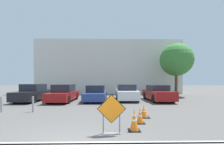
# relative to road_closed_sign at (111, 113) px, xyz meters

# --- Properties ---
(ground_plane) EXTENTS (96.00, 96.00, 0.00)m
(ground_plane) POSITION_rel_road_closed_sign_xyz_m (-1.33, 8.93, -0.76)
(ground_plane) COLOR #565451
(curb_lip) EXTENTS (29.73, 0.20, 0.14)m
(curb_lip) POSITION_rel_road_closed_sign_xyz_m (-1.33, -1.07, -0.69)
(curb_lip) COLOR #ADAAA3
(curb_lip) RESTS_ON ground_plane
(road_closed_sign) EXTENTS (1.02, 0.20, 1.40)m
(road_closed_sign) POSITION_rel_road_closed_sign_xyz_m (0.00, 0.00, 0.00)
(road_closed_sign) COLOR black
(road_closed_sign) RESTS_ON ground_plane
(traffic_cone_nearest) EXTENTS (0.44, 0.44, 0.80)m
(traffic_cone_nearest) POSITION_rel_road_closed_sign_xyz_m (0.86, 0.35, -0.37)
(traffic_cone_nearest) COLOR black
(traffic_cone_nearest) RESTS_ON ground_plane
(traffic_cone_second) EXTENTS (0.41, 0.41, 0.68)m
(traffic_cone_second) POSITION_rel_road_closed_sign_xyz_m (1.28, 1.32, -0.43)
(traffic_cone_second) COLOR black
(traffic_cone_second) RESTS_ON ground_plane
(traffic_cone_third) EXTENTS (0.54, 0.54, 0.63)m
(traffic_cone_third) POSITION_rel_road_closed_sign_xyz_m (1.69, 2.36, -0.46)
(traffic_cone_third) COLOR black
(traffic_cone_third) RESTS_ON ground_plane
(parked_car_nearest) EXTENTS (1.84, 4.69, 1.58)m
(parked_car_nearest) POSITION_rel_road_closed_sign_xyz_m (-7.16, 8.86, -0.04)
(parked_car_nearest) COLOR black
(parked_car_nearest) RESTS_ON ground_plane
(parked_car_second) EXTENTS (1.97, 4.51, 1.54)m
(parked_car_second) POSITION_rel_road_closed_sign_xyz_m (-4.25, 8.50, -0.06)
(parked_car_second) COLOR maroon
(parked_car_second) RESTS_ON ground_plane
(parked_car_third) EXTENTS (1.98, 4.57, 1.46)m
(parked_car_third) POSITION_rel_road_closed_sign_xyz_m (-1.34, 8.93, -0.10)
(parked_car_third) COLOR navy
(parked_car_third) RESTS_ON ground_plane
(parked_car_fourth) EXTENTS (1.97, 4.05, 1.52)m
(parked_car_fourth) POSITION_rel_road_closed_sign_xyz_m (1.57, 9.11, -0.05)
(parked_car_fourth) COLOR silver
(parked_car_fourth) RESTS_ON ground_plane
(parked_car_fifth) EXTENTS (1.97, 4.53, 1.48)m
(parked_car_fifth) POSITION_rel_road_closed_sign_xyz_m (4.48, 8.77, -0.06)
(parked_car_fifth) COLOR maroon
(parked_car_fifth) RESTS_ON ground_plane
(bollard_nearest) EXTENTS (0.12, 0.12, 0.95)m
(bollard_nearest) POSITION_rel_road_closed_sign_xyz_m (-4.65, 3.80, -0.26)
(bollard_nearest) COLOR gray
(bollard_nearest) RESTS_ON ground_plane
(bollard_second) EXTENTS (0.12, 0.12, 0.98)m
(bollard_second) POSITION_rel_road_closed_sign_xyz_m (-6.52, 3.80, -0.24)
(bollard_second) COLOR gray
(bollard_second) RESTS_ON ground_plane
(building_facade_backdrop) EXTENTS (21.07, 5.00, 7.76)m
(building_facade_backdrop) POSITION_rel_road_closed_sign_xyz_m (-0.12, 18.46, 3.12)
(building_facade_backdrop) COLOR beige
(building_facade_backdrop) RESTS_ON ground_plane
(street_tree_behind_lot) EXTENTS (3.94, 3.94, 6.42)m
(street_tree_behind_lot) POSITION_rel_road_closed_sign_xyz_m (8.12, 12.97, 3.67)
(street_tree_behind_lot) COLOR #513823
(street_tree_behind_lot) RESTS_ON ground_plane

